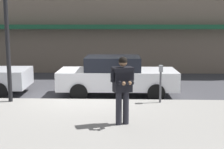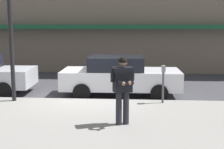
{
  "view_description": "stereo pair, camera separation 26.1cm",
  "coord_description": "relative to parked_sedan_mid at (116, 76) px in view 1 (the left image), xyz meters",
  "views": [
    {
      "loc": [
        1.51,
        -10.92,
        2.79
      ],
      "look_at": [
        1.22,
        -3.04,
        1.49
      ],
      "focal_mm": 50.0,
      "sensor_mm": 36.0,
      "label": 1
    },
    {
      "loc": [
        1.77,
        -10.9,
        2.79
      ],
      "look_at": [
        1.22,
        -3.04,
        1.49
      ],
      "focal_mm": 50.0,
      "sensor_mm": 36.0,
      "label": 2
    }
  ],
  "objects": [
    {
      "name": "parking_meter",
      "position": [
        1.52,
        -1.52,
        0.18
      ],
      "size": [
        0.12,
        0.18,
        1.27
      ],
      "color": "#4C4C51",
      "rests_on": "sidewalk"
    },
    {
      "name": "man_texting_on_phone",
      "position": [
        0.25,
        -3.88,
        0.46
      ],
      "size": [
        0.61,
        0.65,
        1.81
      ],
      "color": "#23232B",
      "rests_on": "sidewalk"
    },
    {
      "name": "curb_paint_line",
      "position": [
        -0.25,
        -0.87,
        -0.79
      ],
      "size": [
        28.0,
        0.12,
        0.01
      ],
      "primitive_type": "cube",
      "color": "silver",
      "rests_on": "ground"
    },
    {
      "name": "street_lamp_post",
      "position": [
        -3.6,
        -1.57,
        2.35
      ],
      "size": [
        0.36,
        0.36,
        4.88
      ],
      "color": "black",
      "rests_on": "sidewalk"
    },
    {
      "name": "ground_plane",
      "position": [
        -1.25,
        -0.92,
        -0.79
      ],
      "size": [
        80.0,
        80.0,
        0.0
      ],
      "primitive_type": "plane",
      "color": "#3D3D42"
    },
    {
      "name": "sidewalk",
      "position": [
        -0.25,
        -3.77,
        -0.72
      ],
      "size": [
        32.0,
        5.3,
        0.14
      ],
      "primitive_type": "cube",
      "color": "gray",
      "rests_on": "ground"
    },
    {
      "name": "parked_sedan_mid",
      "position": [
        0.0,
        0.0,
        0.0
      ],
      "size": [
        4.53,
        1.98,
        1.54
      ],
      "color": "silver",
      "rests_on": "ground"
    }
  ]
}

